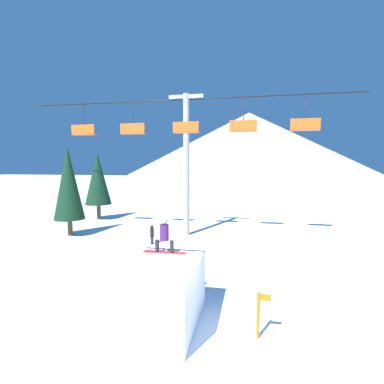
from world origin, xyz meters
name	(u,v)px	position (x,y,z in m)	size (l,w,h in m)	color
ground_plane	(194,338)	(0.00, 0.00, 0.00)	(220.00, 220.00, 0.00)	white
mountain_ridge	(249,146)	(0.00, 89.42, 10.49)	(82.13, 82.13, 20.97)	silver
snow_ramp	(163,294)	(-1.12, 0.51, 0.99)	(2.18, 3.22, 1.98)	white
snowboarder	(164,235)	(-1.38, 1.61, 2.60)	(1.50, 0.31, 1.25)	#B22D2D
chairlift	(186,148)	(-2.99, 12.24, 6.11)	(22.80, 0.44, 9.82)	#9E9EA3
pine_tree_near	(68,183)	(-10.98, 10.44, 3.74)	(2.07, 2.07, 6.34)	#4C3823
pine_tree_far	(98,178)	(-12.12, 16.53, 3.73)	(2.33, 2.33, 6.12)	#4C3823
trail_marker	(259,314)	(1.83, 0.37, 0.73)	(0.41, 0.10, 1.36)	orange
distant_skier	(152,234)	(-4.58, 9.46, 0.67)	(0.24, 0.24, 1.23)	black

